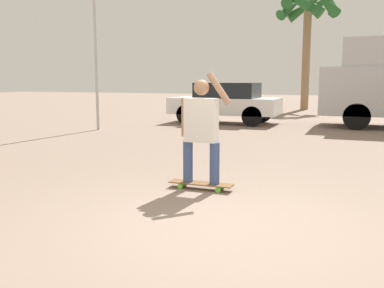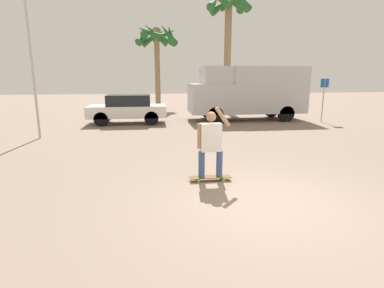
{
  "view_description": "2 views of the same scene",
  "coord_description": "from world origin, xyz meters",
  "px_view_note": "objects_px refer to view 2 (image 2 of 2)",
  "views": [
    {
      "loc": [
        1.27,
        -4.21,
        1.56
      ],
      "look_at": [
        -1.2,
        2.06,
        0.54
      ],
      "focal_mm": 40.0,
      "sensor_mm": 36.0,
      "label": 1
    },
    {
      "loc": [
        -2.1,
        -4.9,
        2.27
      ],
      "look_at": [
        -1.16,
        1.88,
        0.75
      ],
      "focal_mm": 28.0,
      "sensor_mm": 36.0,
      "label": 2
    }
  ],
  "objects_px": {
    "skateboard": "(210,177)",
    "flagpole": "(30,19)",
    "parked_car_white": "(128,108)",
    "camper_van": "(248,91)",
    "palm_tree_center_background": "(156,39)",
    "palm_tree_near_van": "(228,15)",
    "person_skateboarder": "(211,141)",
    "street_sign": "(324,94)"
  },
  "relations": [
    {
      "from": "skateboard",
      "to": "flagpole",
      "type": "relative_size",
      "value": 0.13
    },
    {
      "from": "flagpole",
      "to": "parked_car_white",
      "type": "bearing_deg",
      "value": 48.72
    },
    {
      "from": "parked_car_white",
      "to": "camper_van",
      "type": "bearing_deg",
      "value": 4.87
    },
    {
      "from": "skateboard",
      "to": "flagpole",
      "type": "xyz_separation_m",
      "value": [
        -5.44,
        5.71,
        4.24
      ]
    },
    {
      "from": "flagpole",
      "to": "skateboard",
      "type": "bearing_deg",
      "value": -46.39
    },
    {
      "from": "palm_tree_center_background",
      "to": "camper_van",
      "type": "bearing_deg",
      "value": -58.86
    },
    {
      "from": "parked_car_white",
      "to": "flagpole",
      "type": "relative_size",
      "value": 0.52
    },
    {
      "from": "palm_tree_near_van",
      "to": "flagpole",
      "type": "distance_m",
      "value": 12.75
    },
    {
      "from": "person_skateboarder",
      "to": "palm_tree_near_van",
      "type": "height_order",
      "value": "palm_tree_near_van"
    },
    {
      "from": "palm_tree_center_background",
      "to": "street_sign",
      "type": "height_order",
      "value": "palm_tree_center_background"
    },
    {
      "from": "parked_car_white",
      "to": "flagpole",
      "type": "distance_m",
      "value": 5.78
    },
    {
      "from": "palm_tree_near_van",
      "to": "flagpole",
      "type": "bearing_deg",
      "value": -138.17
    },
    {
      "from": "skateboard",
      "to": "palm_tree_center_background",
      "type": "distance_m",
      "value": 18.23
    },
    {
      "from": "skateboard",
      "to": "person_skateboarder",
      "type": "height_order",
      "value": "person_skateboarder"
    },
    {
      "from": "person_skateboarder",
      "to": "flagpole",
      "type": "bearing_deg",
      "value": 133.61
    },
    {
      "from": "skateboard",
      "to": "parked_car_white",
      "type": "height_order",
      "value": "parked_car_white"
    },
    {
      "from": "palm_tree_near_van",
      "to": "street_sign",
      "type": "xyz_separation_m",
      "value": [
        3.65,
        -5.85,
        -4.84
      ]
    },
    {
      "from": "person_skateboarder",
      "to": "parked_car_white",
      "type": "bearing_deg",
      "value": 104.89
    },
    {
      "from": "parked_car_white",
      "to": "palm_tree_near_van",
      "type": "xyz_separation_m",
      "value": [
        6.38,
        4.98,
        5.52
      ]
    },
    {
      "from": "skateboard",
      "to": "parked_car_white",
      "type": "relative_size",
      "value": 0.24
    },
    {
      "from": "camper_van",
      "to": "palm_tree_center_background",
      "type": "height_order",
      "value": "palm_tree_center_background"
    },
    {
      "from": "palm_tree_near_van",
      "to": "palm_tree_center_background",
      "type": "bearing_deg",
      "value": 143.89
    },
    {
      "from": "skateboard",
      "to": "palm_tree_near_van",
      "type": "relative_size",
      "value": 0.12
    },
    {
      "from": "palm_tree_center_background",
      "to": "street_sign",
      "type": "distance_m",
      "value": 12.96
    },
    {
      "from": "flagpole",
      "to": "street_sign",
      "type": "height_order",
      "value": "flagpole"
    },
    {
      "from": "person_skateboarder",
      "to": "palm_tree_near_van",
      "type": "relative_size",
      "value": 0.2
    },
    {
      "from": "palm_tree_center_background",
      "to": "flagpole",
      "type": "xyz_separation_m",
      "value": [
        -4.73,
        -11.8,
        -0.78
      ]
    },
    {
      "from": "person_skateboarder",
      "to": "flagpole",
      "type": "relative_size",
      "value": 0.21
    },
    {
      "from": "person_skateboarder",
      "to": "palm_tree_center_background",
      "type": "xyz_separation_m",
      "value": [
        -0.7,
        17.51,
        4.18
      ]
    },
    {
      "from": "camper_van",
      "to": "street_sign",
      "type": "distance_m",
      "value": 3.86
    },
    {
      "from": "skateboard",
      "to": "palm_tree_near_van",
      "type": "bearing_deg",
      "value": 74.36
    },
    {
      "from": "skateboard",
      "to": "parked_car_white",
      "type": "distance_m",
      "value": 9.48
    },
    {
      "from": "flagpole",
      "to": "person_skateboarder",
      "type": "bearing_deg",
      "value": -46.39
    },
    {
      "from": "skateboard",
      "to": "palm_tree_center_background",
      "type": "xyz_separation_m",
      "value": [
        -0.7,
        17.51,
        5.03
      ]
    },
    {
      "from": "skateboard",
      "to": "camper_van",
      "type": "distance_m",
      "value": 10.59
    },
    {
      "from": "skateboard",
      "to": "person_skateboarder",
      "type": "bearing_deg",
      "value": 180.0
    },
    {
      "from": "camper_van",
      "to": "parked_car_white",
      "type": "bearing_deg",
      "value": -175.13
    },
    {
      "from": "palm_tree_near_van",
      "to": "parked_car_white",
      "type": "bearing_deg",
      "value": -142.04
    },
    {
      "from": "palm_tree_center_background",
      "to": "flagpole",
      "type": "relative_size",
      "value": 0.84
    },
    {
      "from": "person_skateboarder",
      "to": "camper_van",
      "type": "xyz_separation_m",
      "value": [
        4.02,
        9.68,
        0.65
      ]
    },
    {
      "from": "skateboard",
      "to": "person_skateboarder",
      "type": "xyz_separation_m",
      "value": [
        -0.0,
        0.0,
        0.85
      ]
    },
    {
      "from": "palm_tree_near_van",
      "to": "flagpole",
      "type": "height_order",
      "value": "palm_tree_near_van"
    }
  ]
}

